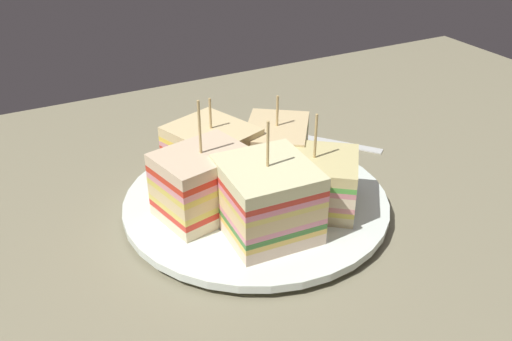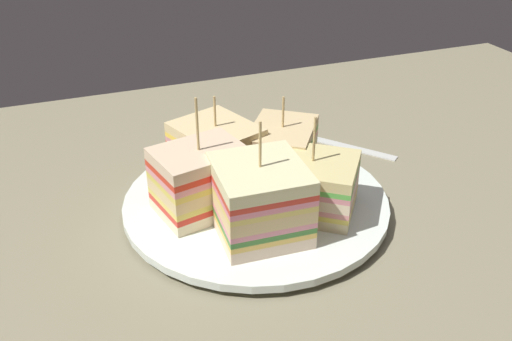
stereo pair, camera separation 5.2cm
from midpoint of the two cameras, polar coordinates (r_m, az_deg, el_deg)
The scene contains 9 objects.
ground_plane at distance 54.89cm, azimuth -2.72°, elevation -4.85°, with size 118.71×71.42×1.80cm, color gray.
plate at distance 53.93cm, azimuth -2.77°, elevation -3.34°, with size 25.51×25.51×1.37cm.
sandwich_wedge_0 at distance 56.52cm, azimuth -0.51°, elevation 2.11°, with size 9.50×9.95×8.50cm.
sandwich_wedge_1 at distance 55.27cm, azimuth -7.20°, elevation 1.51°, with size 9.01×9.76×8.98cm.
sandwich_wedge_2 at distance 50.41cm, azimuth -8.44°, elevation -1.35°, with size 9.06×7.53×11.15cm.
sandwich_wedge_3 at distance 47.40cm, azimuth -2.02°, elevation -3.04°, with size 7.86×8.37×10.57cm.
sandwich_wedge_4 at distance 51.24cm, azimuth 2.93°, elevation -1.24°, with size 10.36×10.11×9.35cm.
chip_pile at distance 51.99cm, azimuth -3.14°, elevation -2.61°, with size 6.44×6.12×1.93cm.
spoon at distance 68.55cm, azimuth 1.10°, elevation 3.98°, with size 11.36×13.47×1.00cm.
Camera 1 is at (-20.97, -40.04, 30.35)cm, focal length 38.89 mm.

